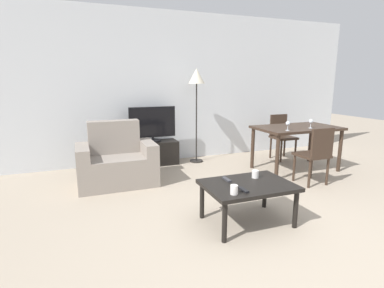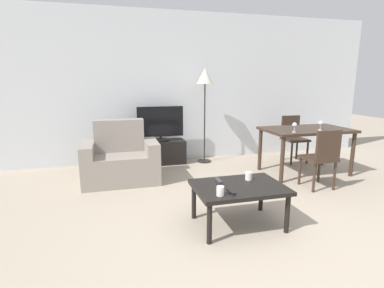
# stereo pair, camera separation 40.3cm
# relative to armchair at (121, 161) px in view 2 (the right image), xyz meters

# --- Properties ---
(ground_plane) EXTENTS (18.00, 18.00, 0.00)m
(ground_plane) POSITION_rel_armchair_xyz_m (1.31, -2.29, -0.32)
(ground_plane) COLOR tan
(wall_back) EXTENTS (7.47, 0.06, 2.70)m
(wall_back) POSITION_rel_armchair_xyz_m (1.31, 1.08, 1.03)
(wall_back) COLOR silver
(wall_back) RESTS_ON ground_plane
(armchair) EXTENTS (1.10, 0.67, 0.91)m
(armchair) POSITION_rel_armchair_xyz_m (0.00, 0.00, 0.00)
(armchair) COLOR gray
(armchair) RESTS_ON ground_plane
(tv_stand) EXTENTS (0.86, 0.38, 0.42)m
(tv_stand) POSITION_rel_armchair_xyz_m (0.74, 0.82, -0.11)
(tv_stand) COLOR black
(tv_stand) RESTS_ON ground_plane
(tv) EXTENTS (0.82, 0.29, 0.62)m
(tv) POSITION_rel_armchair_xyz_m (0.74, 0.82, 0.41)
(tv) COLOR black
(tv) RESTS_ON tv_stand
(coffee_table) EXTENTS (0.92, 0.66, 0.44)m
(coffee_table) POSITION_rel_armchair_xyz_m (1.14, -1.74, 0.07)
(coffee_table) COLOR black
(coffee_table) RESTS_ON ground_plane
(dining_table) EXTENTS (1.36, 0.81, 0.74)m
(dining_table) POSITION_rel_armchair_xyz_m (2.90, -0.34, 0.33)
(dining_table) COLOR #38281E
(dining_table) RESTS_ON ground_plane
(dining_chair_near) EXTENTS (0.40, 0.40, 0.85)m
(dining_chair_near) POSITION_rel_armchair_xyz_m (2.67, -1.05, 0.16)
(dining_chair_near) COLOR #38281E
(dining_chair_near) RESTS_ON ground_plane
(dining_chair_far) EXTENTS (0.40, 0.40, 0.85)m
(dining_chair_far) POSITION_rel_armchair_xyz_m (3.14, 0.36, 0.16)
(dining_chair_far) COLOR #38281E
(dining_chair_far) RESTS_ON ground_plane
(floor_lamp) EXTENTS (0.29, 0.29, 1.70)m
(floor_lamp) POSITION_rel_armchair_xyz_m (1.53, 0.72, 1.13)
(floor_lamp) COLOR black
(floor_lamp) RESTS_ON ground_plane
(remote_primary) EXTENTS (0.04, 0.15, 0.02)m
(remote_primary) POSITION_rel_armchair_xyz_m (0.98, -1.91, 0.13)
(remote_primary) COLOR black
(remote_primary) RESTS_ON coffee_table
(remote_secondary) EXTENTS (0.04, 0.15, 0.02)m
(remote_secondary) POSITION_rel_armchair_xyz_m (0.97, -1.57, 0.13)
(remote_secondary) COLOR #38383D
(remote_secondary) RESTS_ON coffee_table
(cup_white_near) EXTENTS (0.07, 0.07, 0.09)m
(cup_white_near) POSITION_rel_armchair_xyz_m (0.85, -1.96, 0.16)
(cup_white_near) COLOR white
(cup_white_near) RESTS_ON coffee_table
(cup_colored_far) EXTENTS (0.07, 0.07, 0.09)m
(cup_colored_far) POSITION_rel_armchair_xyz_m (1.31, -1.61, 0.16)
(cup_colored_far) COLOR white
(cup_colored_far) RESTS_ON coffee_table
(wine_glass_left) EXTENTS (0.07, 0.07, 0.15)m
(wine_glass_left) POSITION_rel_armchair_xyz_m (2.51, -0.60, 0.52)
(wine_glass_left) COLOR silver
(wine_glass_left) RESTS_ON dining_table
(wine_glass_center) EXTENTS (0.07, 0.07, 0.15)m
(wine_glass_center) POSITION_rel_armchair_xyz_m (3.00, -0.54, 0.52)
(wine_glass_center) COLOR silver
(wine_glass_center) RESTS_ON dining_table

